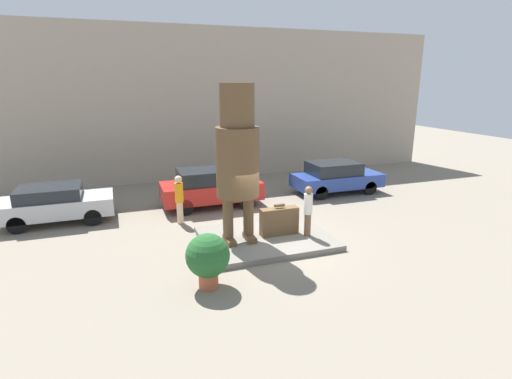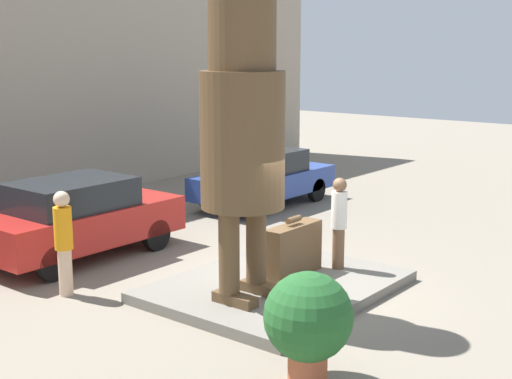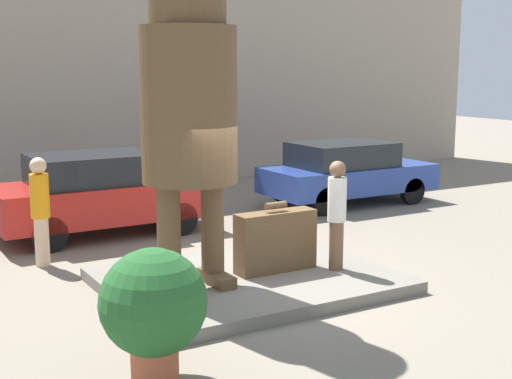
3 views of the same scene
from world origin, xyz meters
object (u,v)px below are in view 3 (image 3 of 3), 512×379
Objects in this scene: parked_car_red at (100,192)px; planter_pot at (153,306)px; statue_figure at (189,82)px; tourist at (337,211)px; giant_suitcase at (276,241)px; worker_hivis at (40,207)px; parked_car_blue at (347,171)px.

planter_pot is at bearing -103.81° from parked_car_red.
tourist is (2.29, -0.39, -1.97)m from statue_figure.
statue_figure is 3.83× the size of giant_suitcase.
statue_figure is at bearing -62.60° from worker_hivis.
worker_hivis reaches higher than giant_suitcase.
statue_figure is 3.60m from planter_pot.
parked_car_red is 2.27× the size of worker_hivis.
parked_car_red is 2.84× the size of planter_pot.
planter_pot is at bearing -138.72° from parked_car_blue.
parked_car_blue is (6.15, 0.09, -0.06)m from parked_car_red.
worker_hivis is at bearing 136.31° from giant_suitcase.
tourist reaches higher than planter_pot.
giant_suitcase is 4.00m from worker_hivis.
statue_figure is 2.71× the size of worker_hivis.
parked_car_red reaches higher than parked_car_blue.
tourist is 0.93× the size of worker_hivis.
statue_figure is 1.19× the size of parked_car_red.
worker_hivis is at bearing 88.78° from planter_pot.
tourist is at bearing -9.55° from statue_figure.
tourist reaches higher than parked_car_red.
parked_car_red is (-1.32, 4.40, 0.20)m from giant_suitcase.
tourist is 4.32m from planter_pot.
tourist is at bearing -65.65° from parked_car_red.
planter_pot is (-1.66, -6.77, -0.00)m from parked_car_red.
parked_car_blue is 7.90m from worker_hivis.
statue_figure is at bearing -91.50° from parked_car_red.
tourist is 0.41× the size of parked_car_blue.
statue_figure is at bearing 56.57° from planter_pot.
statue_figure is 2.91× the size of tourist.
statue_figure is 3.76m from worker_hivis.
parked_car_blue is 2.28× the size of worker_hivis.
planter_pot is (-1.55, -2.35, -2.24)m from statue_figure.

